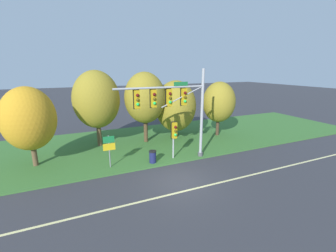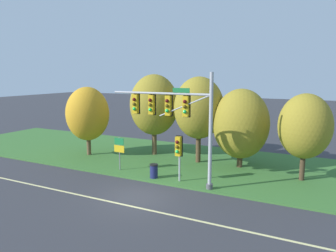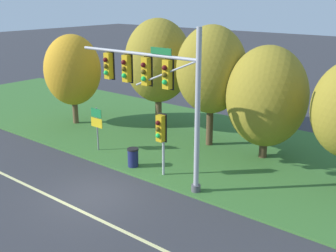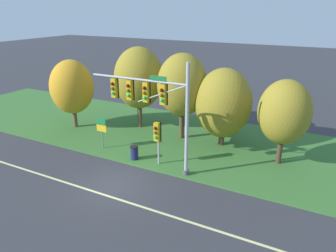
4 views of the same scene
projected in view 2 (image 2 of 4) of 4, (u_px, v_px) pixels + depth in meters
ground_plane at (136, 197)px, 18.51m from camera, size 160.00×160.00×0.00m
lane_stripe at (123, 204)px, 17.45m from camera, size 36.00×0.16×0.01m
grass_verge at (192, 162)px, 25.75m from camera, size 48.00×11.50×0.10m
traffic_signal_mast at (175, 114)px, 19.89m from camera, size 6.92×0.49×6.90m
pedestrian_signal_near_kerb at (178, 149)px, 20.49m from camera, size 0.46×0.55×2.99m
route_sign_post at (119, 149)px, 23.18m from camera, size 0.85×0.08×2.37m
tree_nearest_road at (88, 114)px, 27.31m from camera, size 3.58×3.58×5.74m
tree_left_of_mast at (154, 105)px, 27.31m from camera, size 4.05×4.05×6.77m
tree_behind_signpost at (199, 108)px, 24.86m from camera, size 3.79×3.79×6.61m
tree_mid_verge at (241, 124)px, 23.68m from camera, size 4.06×4.06×5.76m
tree_tall_centre at (305, 126)px, 20.65m from camera, size 3.32×3.32×5.60m
trash_bin at (154, 171)px, 21.56m from camera, size 0.56×0.56×0.93m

